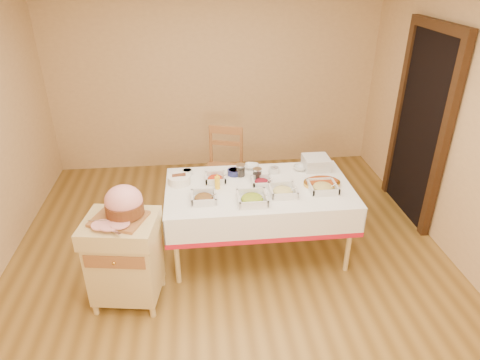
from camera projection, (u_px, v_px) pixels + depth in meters
name	position (u px, v px, depth m)	size (l,w,h in m)	color
room_shell	(231.00, 150.00, 3.65)	(5.00, 5.00, 5.00)	olive
doorway	(421.00, 124.00, 4.74)	(0.09, 1.10, 2.20)	black
dining_table	(259.00, 201.00, 4.26)	(1.82, 1.02, 0.76)	#D5B975
butcher_cart	(125.00, 256.00, 3.67)	(0.67, 0.59, 0.85)	#D5B975
dining_chair	(224.00, 168.00, 5.14)	(0.55, 0.53, 0.98)	#9C6233
ham_on_board	(123.00, 205.00, 3.48)	(0.44, 0.42, 0.29)	#9C6233
serving_dish_a	(204.00, 198.00, 3.94)	(0.23, 0.23, 0.10)	silver
serving_dish_b	(252.00, 199.00, 3.91)	(0.27, 0.27, 0.11)	silver
serving_dish_c	(283.00, 191.00, 4.05)	(0.25, 0.25, 0.10)	silver
serving_dish_d	(323.00, 187.00, 4.12)	(0.26, 0.26, 0.10)	silver
serving_dish_e	(215.00, 178.00, 4.28)	(0.21, 0.20, 0.10)	silver
serving_dish_f	(262.00, 182.00, 4.22)	(0.21, 0.20, 0.09)	silver
small_bowl_left	(187.00, 172.00, 4.41)	(0.11, 0.11, 0.05)	silver
small_bowl_mid	(234.00, 172.00, 4.40)	(0.14, 0.14, 0.06)	navy
small_bowl_right	(274.00, 170.00, 4.45)	(0.11, 0.11, 0.06)	silver
bowl_white_imported	(252.00, 167.00, 4.55)	(0.15, 0.15, 0.04)	silver
bowl_small_imported	(300.00, 168.00, 4.51)	(0.14, 0.14, 0.04)	silver
preserve_jar_left	(240.00, 171.00, 4.37)	(0.10, 0.10, 0.13)	silver
preserve_jar_right	(257.00, 175.00, 4.31)	(0.09, 0.09, 0.12)	silver
mustard_bottle	(217.00, 182.00, 4.12)	(0.05, 0.05, 0.16)	yellow
bread_basket	(179.00, 180.00, 4.23)	(0.22, 0.22, 0.10)	white
plate_stack	(316.00, 163.00, 4.53)	(0.26, 0.26, 0.13)	silver
brass_platter	(322.00, 183.00, 4.22)	(0.37, 0.26, 0.05)	gold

